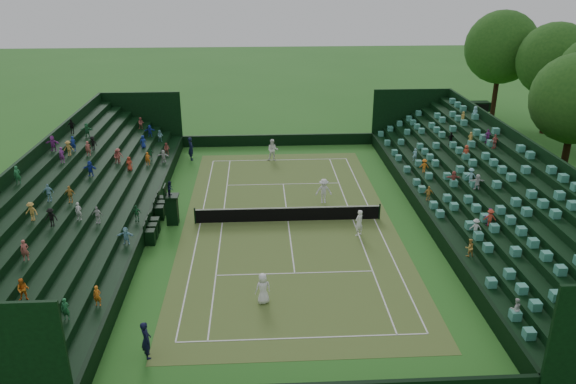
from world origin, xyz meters
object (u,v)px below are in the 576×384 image
object	(u,v)px
player_near_west	(263,288)
player_far_west	(273,150)
player_near_east	(359,223)
tennis_net	(288,214)
player_far_east	(324,191)
umpire_chair	(172,206)

from	to	relation	value
player_near_west	player_far_west	world-z (taller)	player_far_west
player_near_west	player_near_east	world-z (taller)	player_near_east
tennis_net	player_far_east	xyz separation A→B (m)	(2.57, 2.85, 0.33)
tennis_net	player_near_east	size ratio (longest dim) A/B	7.10
tennis_net	player_near_west	distance (m)	9.19
player_near_west	player_far_east	xyz separation A→B (m)	(4.25, 11.89, 0.07)
umpire_chair	player_near_west	xyz separation A→B (m)	(5.49, -9.13, -0.42)
player_far_west	player_far_east	distance (m)	9.45
player_near_east	player_far_west	distance (m)	14.69
umpire_chair	player_near_west	world-z (taller)	umpire_chair
umpire_chair	player_far_east	size ratio (longest dim) A/B	1.65
player_near_east	player_far_east	world-z (taller)	player_far_east
umpire_chair	player_near_east	world-z (taller)	umpire_chair
player_far_west	player_far_east	bearing A→B (deg)	-64.19
player_near_west	player_far_west	size ratio (longest dim) A/B	0.86
player_near_east	player_far_west	size ratio (longest dim) A/B	0.90
player_near_west	umpire_chair	bearing A→B (deg)	-77.72
player_near_west	tennis_net	bearing A→B (deg)	-119.32
tennis_net	player_far_east	size ratio (longest dim) A/B	6.82
player_near_west	player_far_east	distance (m)	12.63
tennis_net	umpire_chair	world-z (taller)	umpire_chair
tennis_net	player_far_west	xyz separation A→B (m)	(-0.59, 11.76, 0.39)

